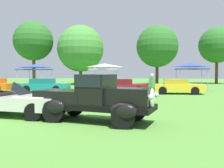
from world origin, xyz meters
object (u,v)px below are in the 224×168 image
(feature_pickup_truck, at_px, (95,97))
(spectator_near_truck, at_px, (152,86))
(show_car_burgundy, at_px, (121,86))
(show_car_yellow, at_px, (177,87))
(neighbor_convertible, at_px, (19,102))
(canopy_tent_right_field, at_px, (191,66))
(canopy_tent_left_field, at_px, (35,67))
(canopy_tent_center_field, at_px, (105,66))
(show_car_teal, at_px, (44,86))

(feature_pickup_truck, xyz_separation_m, spectator_near_truck, (2.24, 6.53, 0.05))
(show_car_burgundy, height_order, show_car_yellow, same)
(neighbor_convertible, bearing_deg, show_car_burgundy, 73.70)
(feature_pickup_truck, relative_size, canopy_tent_right_field, 1.59)
(show_car_burgundy, height_order, canopy_tent_left_field, canopy_tent_left_field)
(neighbor_convertible, relative_size, spectator_near_truck, 2.68)
(neighbor_convertible, height_order, show_car_burgundy, neighbor_convertible)
(neighbor_convertible, bearing_deg, show_car_yellow, 55.02)
(canopy_tent_center_field, bearing_deg, feature_pickup_truck, -81.73)
(spectator_near_truck, bearing_deg, show_car_yellow, 67.19)
(show_car_burgundy, height_order, spectator_near_truck, spectator_near_truck)
(show_car_yellow, xyz_separation_m, spectator_near_truck, (-2.20, -5.22, 0.31))
(feature_pickup_truck, distance_m, show_car_yellow, 12.56)
(show_car_burgundy, relative_size, canopy_tent_right_field, 1.53)
(show_car_teal, relative_size, spectator_near_truck, 2.60)
(spectator_near_truck, xyz_separation_m, canopy_tent_right_field, (4.20, 9.98, 1.51))
(show_car_teal, xyz_separation_m, canopy_tent_right_field, (13.45, 4.80, 1.82))
(feature_pickup_truck, bearing_deg, canopy_tent_right_field, 68.69)
(show_car_burgundy, bearing_deg, canopy_tent_center_field, 113.62)
(show_car_teal, height_order, show_car_burgundy, same)
(show_car_teal, bearing_deg, canopy_tent_right_field, 19.65)
(show_car_teal, bearing_deg, show_car_burgundy, -1.37)
(show_car_burgundy, xyz_separation_m, canopy_tent_left_field, (-10.65, 6.38, 1.82))
(canopy_tent_left_field, distance_m, canopy_tent_center_field, 8.39)
(canopy_tent_left_field, height_order, canopy_tent_center_field, same)
(spectator_near_truck, bearing_deg, show_car_burgundy, 115.26)
(show_car_teal, height_order, show_car_yellow, same)
(show_car_yellow, bearing_deg, neighbor_convertible, -124.98)
(show_car_teal, bearing_deg, feature_pickup_truck, -59.08)
(show_car_yellow, bearing_deg, feature_pickup_truck, -110.70)
(spectator_near_truck, bearing_deg, canopy_tent_left_field, 138.81)
(show_car_yellow, bearing_deg, canopy_tent_left_field, 157.91)
(neighbor_convertible, distance_m, canopy_tent_right_field, 18.66)
(feature_pickup_truck, height_order, canopy_tent_center_field, canopy_tent_center_field)
(neighbor_convertible, height_order, canopy_tent_center_field, canopy_tent_center_field)
(canopy_tent_left_field, bearing_deg, canopy_tent_right_field, -4.70)
(canopy_tent_left_field, bearing_deg, show_car_teal, -58.78)
(show_car_yellow, relative_size, spectator_near_truck, 2.46)
(canopy_tent_right_field, bearing_deg, canopy_tent_center_field, 177.69)
(neighbor_convertible, relative_size, canopy_tent_center_field, 1.56)
(show_car_burgundy, bearing_deg, spectator_near_truck, -64.74)
(feature_pickup_truck, bearing_deg, spectator_near_truck, 71.04)
(feature_pickup_truck, height_order, canopy_tent_right_field, canopy_tent_right_field)
(feature_pickup_truck, bearing_deg, canopy_tent_center_field, 98.27)
(show_car_yellow, bearing_deg, show_car_burgundy, -177.42)
(show_car_teal, relative_size, canopy_tent_right_field, 1.51)
(show_car_teal, xyz_separation_m, show_car_burgundy, (6.89, -0.16, -0.00))
(feature_pickup_truck, height_order, canopy_tent_left_field, canopy_tent_left_field)
(canopy_tent_center_field, bearing_deg, neighbor_convertible, -92.99)
(feature_pickup_truck, distance_m, neighbor_convertible, 3.38)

